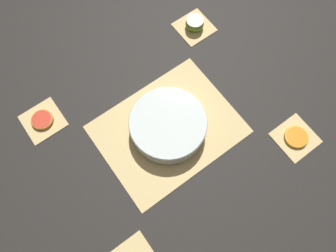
# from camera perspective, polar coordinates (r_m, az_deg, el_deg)

# --- Properties ---
(ground_plane) EXTENTS (6.00, 6.00, 0.00)m
(ground_plane) POSITION_cam_1_polar(r_m,az_deg,el_deg) (1.16, 0.00, -0.58)
(ground_plane) COLOR black
(bamboo_mat_center) EXTENTS (0.48, 0.37, 0.01)m
(bamboo_mat_center) POSITION_cam_1_polar(r_m,az_deg,el_deg) (1.16, 0.00, -0.53)
(bamboo_mat_center) COLOR #D6B775
(bamboo_mat_center) RESTS_ON ground_plane
(coaster_mat_near_right) EXTENTS (0.14, 0.14, 0.01)m
(coaster_mat_near_right) POSITION_cam_1_polar(r_m,az_deg,el_deg) (1.24, 21.33, -1.90)
(coaster_mat_near_right) COLOR #D6B775
(coaster_mat_near_right) RESTS_ON ground_plane
(coaster_mat_far_left) EXTENTS (0.14, 0.14, 0.01)m
(coaster_mat_far_left) POSITION_cam_1_polar(r_m,az_deg,el_deg) (1.26, -20.95, 0.89)
(coaster_mat_far_left) COLOR #D6B775
(coaster_mat_far_left) RESTS_ON ground_plane
(coaster_mat_far_right) EXTENTS (0.14, 0.14, 0.01)m
(coaster_mat_far_right) POSITION_cam_1_polar(r_m,az_deg,el_deg) (1.38, 4.59, 16.81)
(coaster_mat_far_right) COLOR #D6B775
(coaster_mat_far_right) RESTS_ON ground_plane
(fruit_salad_bowl) EXTENTS (0.27, 0.27, 0.07)m
(fruit_salad_bowl) POSITION_cam_1_polar(r_m,az_deg,el_deg) (1.12, 0.00, 0.21)
(fruit_salad_bowl) COLOR silver
(fruit_salad_bowl) RESTS_ON bamboo_mat_center
(apple_half) EXTENTS (0.07, 0.07, 0.04)m
(apple_half) POSITION_cam_1_polar(r_m,az_deg,el_deg) (1.36, 4.67, 17.43)
(apple_half) COLOR #7FAD38
(apple_half) RESTS_ON coaster_mat_far_right
(orange_slice_whole) EXTENTS (0.08, 0.08, 0.01)m
(orange_slice_whole) POSITION_cam_1_polar(r_m,az_deg,el_deg) (1.23, 21.45, -1.78)
(orange_slice_whole) COLOR orange
(orange_slice_whole) RESTS_ON coaster_mat_near_right
(grapefruit_slice) EXTENTS (0.08, 0.08, 0.01)m
(grapefruit_slice) POSITION_cam_1_polar(r_m,az_deg,el_deg) (1.25, -21.08, 1.04)
(grapefruit_slice) COLOR red
(grapefruit_slice) RESTS_ON coaster_mat_far_left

